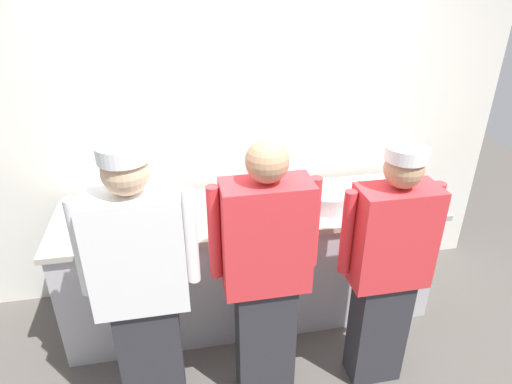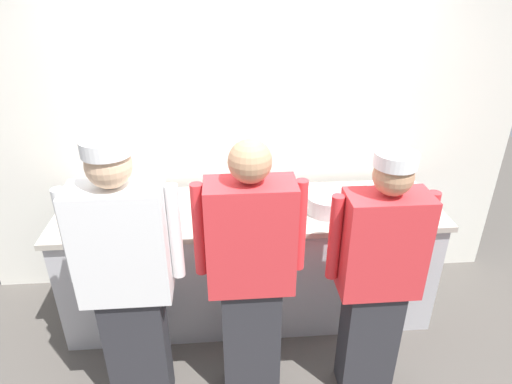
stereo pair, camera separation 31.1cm
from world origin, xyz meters
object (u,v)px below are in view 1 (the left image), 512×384
Objects in this scene: plate_stack_front at (270,205)px; squeeze_bottle_primary at (161,197)px; chef_center at (266,274)px; ramekin_orange_sauce at (305,188)px; chef_near_left at (142,287)px; plate_stack_rear at (374,183)px; ramekin_yellow_sauce at (179,212)px; mixing_bowl_steel at (328,199)px; ramekin_red_sauce at (382,205)px; chef_far_right at (387,267)px; sheet_tray at (127,221)px; chefs_knife at (231,208)px.

squeeze_bottle_primary is at bearing 166.71° from plate_stack_front.
chef_center is 1.04m from ramekin_orange_sauce.
chef_near_left is at bearing -141.38° from ramekin_orange_sauce.
chef_center is at bearing -139.77° from plate_stack_rear.
plate_stack_rear reaches higher than ramekin_yellow_sauce.
ramekin_red_sauce is at bearing -14.77° from mixing_bowl_steel.
ramekin_yellow_sauce is at bearing 175.20° from mixing_bowl_steel.
chef_far_right is at bearing -34.41° from squeeze_bottle_primary.
chef_far_right is 7.38× the size of plate_stack_rear.
squeeze_bottle_primary is at bearing 169.93° from mixing_bowl_steel.
mixing_bowl_steel is 3.20× the size of ramekin_yellow_sauce.
ramekin_orange_sauce reaches higher than sheet_tray.
ramekin_red_sauce is at bearing -9.20° from plate_stack_front.
squeeze_bottle_primary reaches higher than sheet_tray.
chef_center is 0.87m from ramekin_yellow_sauce.
chef_far_right is (0.73, -0.04, -0.03)m from chef_center.
chef_near_left reaches higher than plate_stack_front.
mixing_bowl_steel is 0.76× the size of sheet_tray.
chef_near_left is 18.68× the size of ramekin_orange_sauce.
plate_stack_front is at bearing -1.15° from sheet_tray.
chef_far_right is 17.50× the size of ramekin_orange_sauce.
plate_stack_front is 0.28m from chefs_knife.
mixing_bowl_steel is 0.38m from ramekin_red_sauce.
ramekin_orange_sauce is at bearing 103.66° from chef_far_right.
plate_stack_rear is 2.53× the size of ramekin_red_sauce.
sheet_tray is at bearing -173.88° from plate_stack_rear.
chef_center is 1.03m from squeeze_bottle_primary.
sheet_tray is (-0.98, 0.02, -0.02)m from plate_stack_front.
chef_far_right is at bearing -25.54° from sheet_tray.
plate_stack_front is at bearing -143.66° from ramekin_orange_sauce.
chefs_knife is at bearing 136.11° from chef_far_right.
mixing_bowl_steel is at bearing 28.00° from chef_near_left.
chef_center is 6.21× the size of chefs_knife.
plate_stack_rear is 2.16× the size of ramekin_yellow_sauce.
chef_far_right is 3.78× the size of sheet_tray.
plate_stack_front is 0.79m from ramekin_red_sauce.
plate_stack_front is (0.18, 0.68, 0.06)m from chef_center.
plate_stack_front is 2.31× the size of ramekin_orange_sauce.
ramekin_yellow_sauce is 1.17× the size of ramekin_red_sauce.
chef_near_left reaches higher than ramekin_red_sauce.
ramekin_orange_sauce reaches higher than ramekin_yellow_sauce.
chef_near_left is 8.07× the size of plate_stack_front.
mixing_bowl_steel is (-0.14, 0.68, 0.11)m from chef_far_right.
mixing_bowl_steel reaches higher than ramekin_red_sauce.
ramekin_red_sauce reaches higher than chefs_knife.
plate_stack_front is 0.40m from ramekin_orange_sauce.
sheet_tray is at bearing -170.60° from ramekin_orange_sauce.
mixing_bowl_steel is (0.59, 0.65, 0.08)m from chef_center.
ramekin_red_sauce is (1.64, 0.58, 0.02)m from chef_near_left.
ramekin_orange_sauce is (0.95, 0.18, 0.00)m from ramekin_yellow_sauce.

